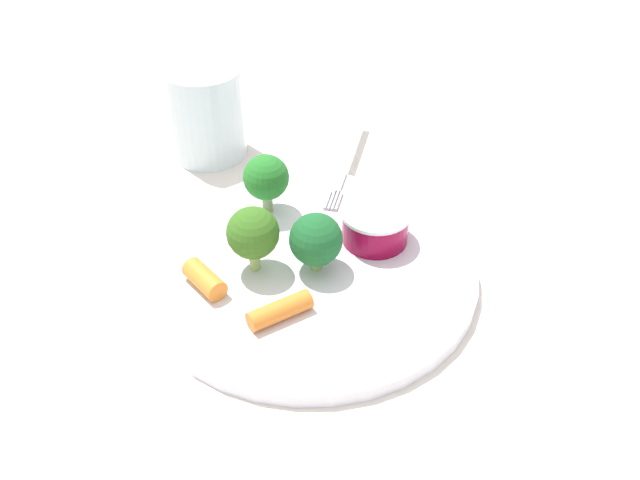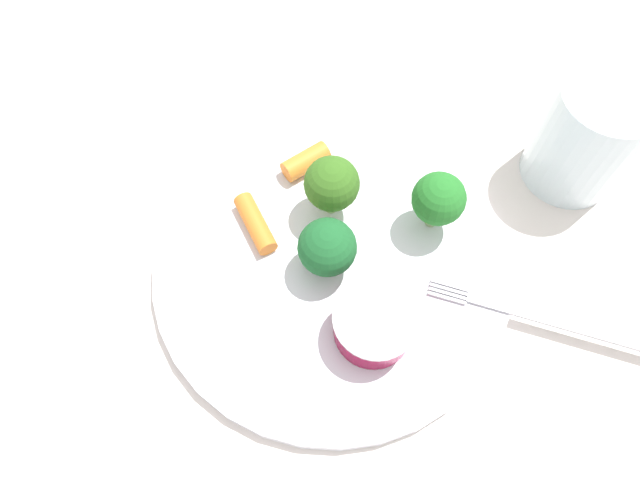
# 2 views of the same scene
# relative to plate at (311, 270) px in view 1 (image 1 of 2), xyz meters

# --- Properties ---
(ground_plane) EXTENTS (2.40, 2.40, 0.00)m
(ground_plane) POSITION_rel_plate_xyz_m (0.00, 0.00, -0.01)
(ground_plane) COLOR silver
(plate) EXTENTS (0.27, 0.27, 0.01)m
(plate) POSITION_rel_plate_xyz_m (0.00, 0.00, 0.00)
(plate) COLOR white
(plate) RESTS_ON ground_plane
(sauce_cup) EXTENTS (0.06, 0.06, 0.03)m
(sauce_cup) POSITION_rel_plate_xyz_m (0.06, -0.02, 0.02)
(sauce_cup) COLOR maroon
(sauce_cup) RESTS_ON plate
(broccoli_floret_0) EXTENTS (0.04, 0.04, 0.05)m
(broccoli_floret_0) POSITION_rel_plate_xyz_m (0.03, 0.08, 0.04)
(broccoli_floret_0) COLOR #87A970
(broccoli_floret_0) RESTS_ON plate
(broccoli_floret_1) EXTENTS (0.04, 0.04, 0.06)m
(broccoli_floret_1) POSITION_rel_plate_xyz_m (-0.03, 0.03, 0.04)
(broccoli_floret_1) COLOR #96C16E
(broccoli_floret_1) RESTS_ON plate
(broccoli_floret_2) EXTENTS (0.04, 0.04, 0.05)m
(broccoli_floret_2) POSITION_rel_plate_xyz_m (-0.00, -0.01, 0.03)
(broccoli_floret_2) COLOR #7DAE66
(broccoli_floret_2) RESTS_ON plate
(carrot_stick_0) EXTENTS (0.05, 0.03, 0.02)m
(carrot_stick_0) POSITION_rel_plate_xyz_m (-0.06, -0.02, 0.01)
(carrot_stick_0) COLOR orange
(carrot_stick_0) RESTS_ON plate
(carrot_stick_1) EXTENTS (0.03, 0.04, 0.02)m
(carrot_stick_1) POSITION_rel_plate_xyz_m (-0.07, 0.05, 0.01)
(carrot_stick_1) COLOR orange
(carrot_stick_1) RESTS_ON plate
(fork) EXTENTS (0.15, 0.08, 0.00)m
(fork) POSITION_rel_plate_xyz_m (0.14, 0.07, 0.01)
(fork) COLOR #B5B3BB
(fork) RESTS_ON plate
(drinking_glass) EXTENTS (0.08, 0.08, 0.09)m
(drinking_glass) POSITION_rel_plate_xyz_m (0.08, 0.20, 0.04)
(drinking_glass) COLOR silver
(drinking_glass) RESTS_ON ground_plane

